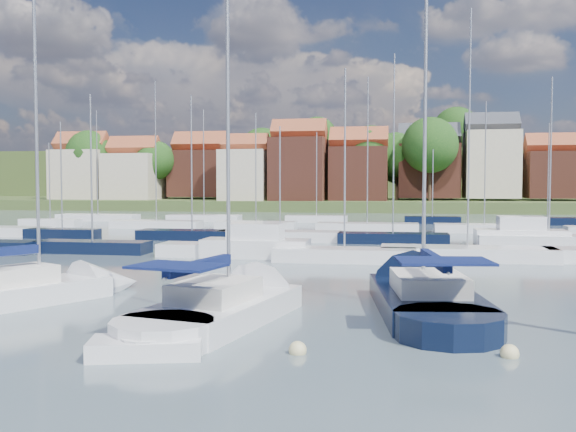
# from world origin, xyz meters

# --- Properties ---
(ground) EXTENTS (260.00, 260.00, 0.00)m
(ground) POSITION_xyz_m (0.00, 40.00, 0.00)
(ground) COLOR #42515A
(ground) RESTS_ON ground
(sailboat_left) EXTENTS (7.02, 9.86, 13.44)m
(sailboat_left) POSITION_xyz_m (-10.39, 3.65, 0.36)
(sailboat_left) COLOR silver
(sailboat_left) RESTS_ON ground
(sailboat_centre) EXTENTS (5.55, 12.31, 16.17)m
(sailboat_centre) POSITION_xyz_m (-1.84, 2.06, 0.35)
(sailboat_centre) COLOR silver
(sailboat_centre) RESTS_ON ground
(sailboat_navy) EXTENTS (5.24, 13.73, 18.44)m
(sailboat_navy) POSITION_xyz_m (4.74, 5.57, 0.35)
(sailboat_navy) COLOR black
(sailboat_navy) RESTS_ON ground
(tender) EXTENTS (3.39, 2.20, 0.68)m
(tender) POSITION_xyz_m (-3.05, -4.06, 0.26)
(tender) COLOR silver
(tender) RESTS_ON ground
(buoy_c) EXTENTS (0.45, 0.45, 0.45)m
(buoy_c) POSITION_xyz_m (-4.70, -2.03, 0.00)
(buoy_c) COLOR #D85914
(buoy_c) RESTS_ON ground
(buoy_d) EXTENTS (0.52, 0.52, 0.52)m
(buoy_d) POSITION_xyz_m (1.12, -3.00, 0.00)
(buoy_d) COLOR beige
(buoy_d) RESTS_ON ground
(buoy_e) EXTENTS (0.48, 0.48, 0.48)m
(buoy_e) POSITION_xyz_m (3.28, 7.48, 0.00)
(buoy_e) COLOR #D85914
(buoy_e) RESTS_ON ground
(buoy_f) EXTENTS (0.53, 0.53, 0.53)m
(buoy_f) POSITION_xyz_m (7.06, -2.34, 0.00)
(buoy_f) COLOR beige
(buoy_f) RESTS_ON ground
(marina_field) EXTENTS (79.62, 41.41, 15.93)m
(marina_field) POSITION_xyz_m (1.91, 35.15, 0.43)
(marina_field) COLOR silver
(marina_field) RESTS_ON ground
(far_shore_town) EXTENTS (212.46, 90.00, 22.27)m
(far_shore_town) POSITION_xyz_m (2.23, 132.67, 4.61)
(far_shore_town) COLOR #414F27
(far_shore_town) RESTS_ON ground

